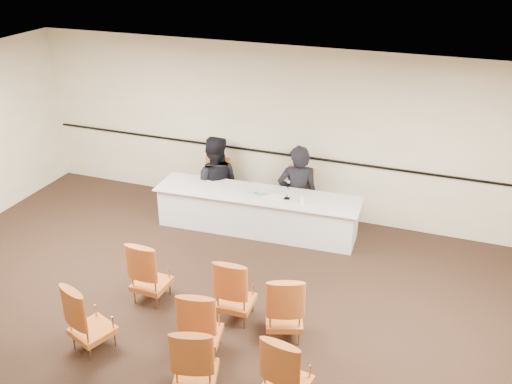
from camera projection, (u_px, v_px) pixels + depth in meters
floor at (200, 348)px, 7.12m from camera, size 10.00×10.00×0.00m
ceiling at (188, 119)px, 5.82m from camera, size 10.00×10.00×0.00m
wall_back at (296, 133)px, 9.85m from camera, size 10.00×0.04×3.00m
wall_rail at (295, 156)px, 9.99m from camera, size 9.80×0.04×0.03m
panel_table at (257, 212)px, 9.70m from camera, size 3.52×1.00×0.70m
panelist_main at (297, 198)px, 9.95m from camera, size 0.82×0.67×1.95m
panelist_main_chair at (297, 197)px, 9.94m from camera, size 0.53×0.53×0.95m
panelist_second at (215, 186)px, 10.36m from camera, size 1.09×0.95×1.90m
panelist_second_chair at (215, 185)px, 10.36m from camera, size 0.53×0.53×0.95m
papers at (275, 197)px, 9.43m from camera, size 0.34×0.28×0.00m
microphone at (287, 191)px, 9.30m from camera, size 0.13×0.21×0.27m
water_bottle at (256, 189)px, 9.41m from camera, size 0.09×0.09×0.24m
drinking_glass at (255, 192)px, 9.47m from camera, size 0.07×0.07×0.10m
coffee_cup at (302, 200)px, 9.18m from camera, size 0.09×0.09×0.12m
aud_chair_front_left at (150, 270)px, 7.86m from camera, size 0.51×0.51×0.95m
aud_chair_front_mid at (236, 288)px, 7.48m from camera, size 0.52×0.52×0.95m
aud_chair_front_right at (284, 305)px, 7.14m from camera, size 0.64×0.64×0.95m
aud_chair_back_left at (91, 316)px, 6.95m from camera, size 0.64×0.64×0.95m
aud_chair_back_mid at (196, 358)px, 6.28m from camera, size 0.62×0.62×0.95m
aud_chair_back_right at (288, 368)px, 6.14m from camera, size 0.57×0.57×0.95m
aud_chair_extra at (201, 320)px, 6.87m from camera, size 0.59×0.59×0.95m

